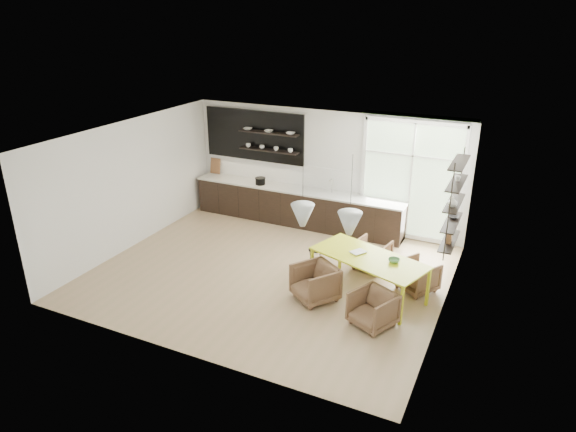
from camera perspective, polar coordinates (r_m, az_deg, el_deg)
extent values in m
cube|color=tan|center=(10.82, -2.02, -6.34)|extent=(7.00, 6.00, 0.01)
cube|color=white|center=(12.80, 4.08, 5.26)|extent=(7.00, 0.02, 2.90)
cube|color=white|center=(12.14, -16.99, 3.39)|extent=(0.02, 6.00, 2.90)
cube|color=white|center=(9.25, 17.53, -2.56)|extent=(0.02, 6.00, 2.90)
cube|color=white|center=(9.78, -2.24, 8.80)|extent=(7.00, 6.00, 0.01)
cube|color=#B2D1A5|center=(12.20, 13.48, 3.84)|extent=(2.20, 0.02, 2.70)
cube|color=silver|center=(12.17, 13.45, 3.80)|extent=(2.30, 0.08, 2.80)
cone|color=silver|center=(9.33, 1.63, 0.08)|extent=(0.44, 0.44, 0.42)
cone|color=silver|center=(9.04, 6.86, -0.83)|extent=(0.44, 0.44, 0.42)
cylinder|color=black|center=(9.06, 1.69, 4.80)|extent=(0.01, 0.01, 0.89)
cylinder|color=black|center=(8.76, 7.10, 4.02)|extent=(0.01, 0.01, 0.89)
cube|color=black|center=(13.05, 0.97, 1.01)|extent=(5.50, 0.65, 0.90)
cube|color=silver|center=(12.89, 0.98, 2.96)|extent=(5.54, 0.69, 0.04)
cube|color=white|center=(13.08, 1.57, 4.54)|extent=(5.50, 0.02, 0.55)
cube|color=black|center=(13.40, -3.78, 8.92)|extent=(2.80, 0.06, 1.30)
cube|color=black|center=(13.01, -2.15, 9.23)|extent=(1.60, 0.28, 0.03)
cube|color=black|center=(13.12, -2.12, 7.32)|extent=(1.60, 0.28, 0.03)
cube|color=brown|center=(14.20, -8.07, 5.54)|extent=(0.30, 0.10, 0.42)
cylinder|color=silver|center=(12.59, 4.91, 3.37)|extent=(0.02, 0.02, 0.40)
imported|color=white|center=(13.28, -4.48, 9.63)|extent=(0.22, 0.22, 0.05)
imported|color=white|center=(13.00, -2.15, 9.41)|extent=(0.22, 0.22, 0.05)
imported|color=white|center=(12.74, 0.28, 9.16)|extent=(0.22, 0.22, 0.05)
imported|color=white|center=(13.38, -4.43, 7.84)|extent=(0.12, 0.12, 0.10)
imported|color=white|center=(13.20, -2.90, 7.67)|extent=(0.12, 0.12, 0.10)
imported|color=white|center=(13.02, -1.33, 7.49)|extent=(0.12, 0.12, 0.10)
imported|color=white|center=(12.85, 0.27, 7.30)|extent=(0.12, 0.12, 0.10)
cylinder|color=black|center=(13.21, -3.09, 3.86)|extent=(0.25, 0.25, 0.16)
cube|color=black|center=(9.72, 17.44, 0.27)|extent=(0.02, 0.02, 1.90)
cube|color=black|center=(10.85, 18.44, 2.40)|extent=(0.02, 0.02, 1.90)
cube|color=black|center=(10.58, 17.47, -2.66)|extent=(0.26, 1.20, 0.02)
cube|color=black|center=(10.42, 17.72, -0.66)|extent=(0.26, 1.20, 0.02)
cube|color=black|center=(10.28, 17.97, 1.39)|extent=(0.26, 1.20, 0.02)
cube|color=black|center=(10.16, 18.23, 3.50)|extent=(0.26, 1.20, 0.03)
cube|color=black|center=(10.04, 18.50, 5.66)|extent=(0.26, 1.20, 0.03)
imported|color=white|center=(10.01, 17.83, 1.52)|extent=(0.18, 0.18, 0.19)
imported|color=#333338|center=(10.60, 17.91, -0.09)|extent=(0.22, 0.22, 0.05)
imported|color=white|center=(10.23, 18.35, 3.97)|extent=(0.10, 0.10, 0.09)
cube|color=brown|center=(10.44, 17.46, -2.21)|extent=(0.10, 0.18, 0.24)
cube|color=yellow|center=(9.82, 8.99, -4.61)|extent=(2.38, 1.64, 0.03)
cube|color=yellow|center=(10.26, 2.69, -5.59)|extent=(0.06, 0.06, 0.76)
cube|color=yellow|center=(10.87, 5.81, -4.03)|extent=(0.06, 0.06, 0.76)
cube|color=yellow|center=(9.20, 12.50, -9.71)|extent=(0.06, 0.06, 0.76)
cube|color=yellow|center=(9.87, 15.30, -7.65)|extent=(0.06, 0.06, 0.76)
imported|color=brown|center=(11.01, 9.29, -4.25)|extent=(0.79, 0.81, 0.63)
imported|color=brown|center=(10.37, 14.20, -6.46)|extent=(0.92, 0.93, 0.62)
imported|color=brown|center=(9.76, 3.02, -7.42)|extent=(1.04, 1.05, 0.69)
imported|color=brown|center=(9.14, 9.40, -10.16)|extent=(0.91, 0.92, 0.63)
cylinder|color=black|center=(10.89, 3.09, -3.75)|extent=(0.31, 0.31, 0.02)
cylinder|color=black|center=(11.02, 3.06, -5.10)|extent=(0.33, 0.33, 0.01)
cylinder|color=black|center=(10.90, 3.62, -4.94)|extent=(0.01, 0.01, 0.40)
cylinder|color=black|center=(11.08, 3.58, -4.46)|extent=(0.01, 0.01, 0.40)
cylinder|color=black|center=(11.07, 2.52, -4.46)|extent=(0.01, 0.01, 0.40)
cylinder|color=black|center=(10.89, 2.55, -4.94)|extent=(0.01, 0.01, 0.40)
imported|color=white|center=(10.02, 7.40, -3.76)|extent=(0.33, 0.36, 0.03)
imported|color=#538A51|center=(9.69, 11.69, -4.86)|extent=(0.22, 0.22, 0.07)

